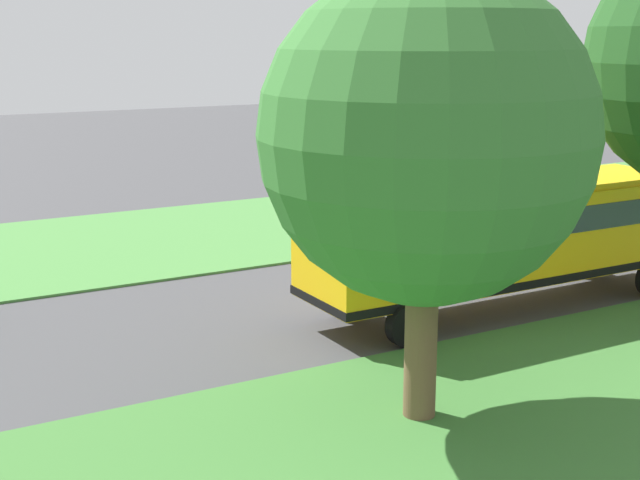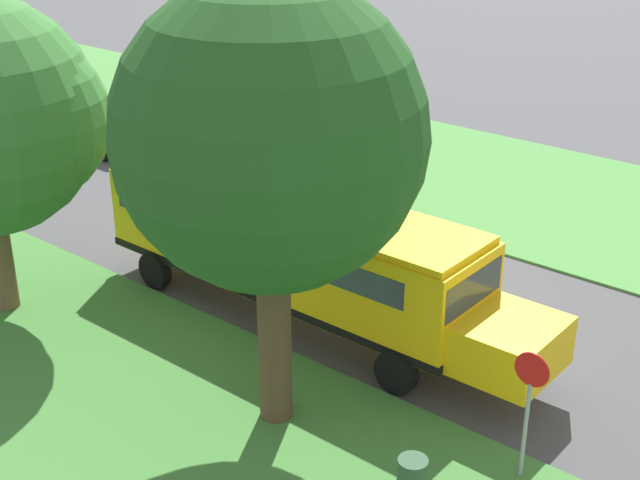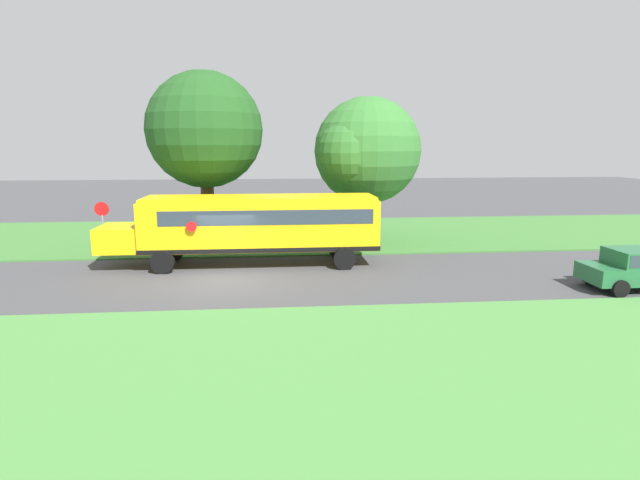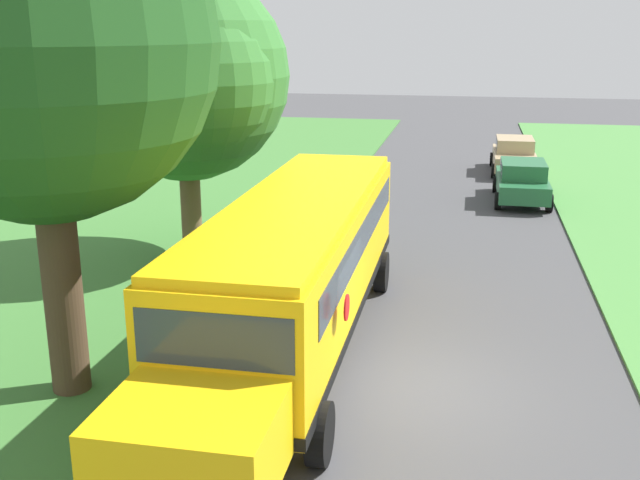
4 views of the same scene
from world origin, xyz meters
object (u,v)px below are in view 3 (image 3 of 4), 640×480
object	(u,v)px
school_bus	(255,223)
oak_tree_beside_bus	(207,130)
stop_sign	(103,223)
trash_bin	(141,241)
oak_tree_roadside_mid	(364,151)

from	to	relation	value
school_bus	oak_tree_beside_bus	bearing A→B (deg)	-146.34
stop_sign	trash_bin	bearing A→B (deg)	145.87
oak_tree_roadside_mid	stop_sign	bearing A→B (deg)	-80.59
school_bus	stop_sign	bearing A→B (deg)	-106.01
oak_tree_beside_bus	oak_tree_roadside_mid	world-z (taller)	oak_tree_beside_bus
school_bus	trash_bin	distance (m)	7.46
oak_tree_beside_bus	oak_tree_roadside_mid	bearing A→B (deg)	94.71
school_bus	oak_tree_roadside_mid	distance (m)	7.84
school_bus	oak_tree_beside_bus	size ratio (longest dim) A/B	1.37
stop_sign	school_bus	bearing A→B (deg)	73.99
oak_tree_roadside_mid	trash_bin	xyz separation A→B (m)	(0.35, -11.90, -4.63)
trash_bin	oak_tree_roadside_mid	bearing A→B (deg)	91.69
oak_tree_beside_bus	school_bus	bearing A→B (deg)	33.66
school_bus	stop_sign	distance (m)	7.69
oak_tree_beside_bus	stop_sign	world-z (taller)	oak_tree_beside_bus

